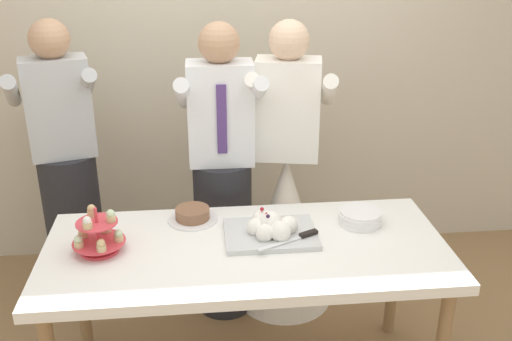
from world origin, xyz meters
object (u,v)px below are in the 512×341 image
at_px(dessert_table, 246,260).
at_px(person_groom, 223,191).
at_px(person_guest, 69,183).
at_px(cupcake_stand, 98,235).
at_px(plate_stack, 360,217).
at_px(main_cake_tray, 271,229).
at_px(person_bride, 285,211).
at_px(round_cake, 193,215).

relative_size(dessert_table, person_groom, 1.08).
bearing_deg(person_groom, person_guest, 167.49).
height_order(dessert_table, cupcake_stand, cupcake_stand).
xyz_separation_m(plate_stack, person_guest, (-1.49, 0.69, -0.06)).
bearing_deg(person_guest, plate_stack, -24.69).
bearing_deg(dessert_table, person_groom, 96.45).
xyz_separation_m(dessert_table, main_cake_tray, (0.12, 0.07, 0.12)).
relative_size(main_cake_tray, plate_stack, 2.06).
distance_m(plate_stack, person_guest, 1.65).
bearing_deg(person_groom, cupcake_stand, -132.10).
relative_size(dessert_table, cupcake_stand, 7.83).
bearing_deg(main_cake_tray, person_guest, 143.81).
bearing_deg(person_bride, round_cake, -141.21).
bearing_deg(person_bride, person_groom, -174.16).
distance_m(dessert_table, plate_stack, 0.59).
relative_size(main_cake_tray, round_cake, 1.76).
bearing_deg(person_guest, person_bride, -7.22).
relative_size(plate_stack, person_bride, 0.12).
bearing_deg(main_cake_tray, dessert_table, -148.54).
distance_m(cupcake_stand, person_guest, 0.88).
xyz_separation_m(person_groom, person_bride, (0.36, 0.04, -0.16)).
distance_m(main_cake_tray, round_cake, 0.41).
height_order(cupcake_stand, person_groom, person_groom).
bearing_deg(plate_stack, round_cake, 171.78).
height_order(round_cake, person_groom, person_groom).
relative_size(dessert_table, person_bride, 1.08).
bearing_deg(round_cake, main_cake_tray, -29.20).
xyz_separation_m(person_groom, person_guest, (-0.86, 0.19, 0.00)).
distance_m(cupcake_stand, person_bride, 1.17).
xyz_separation_m(round_cake, person_guest, (-0.70, 0.57, -0.06)).
relative_size(main_cake_tray, person_bride, 0.25).
bearing_deg(person_groom, main_cake_tray, -71.51).
relative_size(round_cake, person_groom, 0.14).
bearing_deg(plate_stack, person_groom, 141.95).
xyz_separation_m(round_cake, person_groom, (0.16, 0.38, -0.06)).
bearing_deg(cupcake_stand, plate_stack, 6.31).
xyz_separation_m(cupcake_stand, plate_stack, (1.20, 0.13, -0.05)).
bearing_deg(person_guest, main_cake_tray, -36.19).
bearing_deg(round_cake, dessert_table, -49.10).
bearing_deg(person_groom, person_bride, 5.84).
bearing_deg(cupcake_stand, main_cake_tray, 3.66).
xyz_separation_m(dessert_table, cupcake_stand, (-0.64, 0.02, 0.15)).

